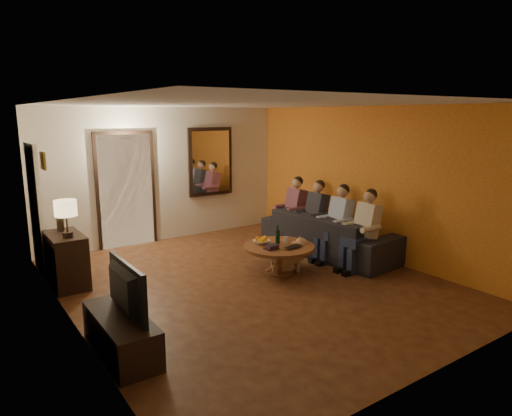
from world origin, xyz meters
TOP-DOWN VIEW (x-y plane):
  - floor at (0.00, 0.00)m, footprint 5.00×6.00m
  - ceiling at (0.00, 0.00)m, footprint 5.00×6.00m
  - back_wall at (0.00, 3.00)m, footprint 5.00×0.02m
  - front_wall at (0.00, -3.00)m, footprint 5.00×0.02m
  - left_wall at (-2.50, 0.00)m, footprint 0.02×6.00m
  - right_wall at (2.50, 0.00)m, footprint 0.02×6.00m
  - orange_accent at (2.49, 0.00)m, footprint 0.01×6.00m
  - kitchen_doorway at (-0.80, 2.98)m, footprint 1.00×0.06m
  - door_trim at (-0.80, 2.97)m, footprint 1.12×0.04m
  - fridge_glimpse at (-0.55, 2.98)m, footprint 0.45×0.03m
  - mirror_frame at (1.00, 2.96)m, footprint 1.00×0.05m
  - mirror_glass at (1.00, 2.93)m, footprint 0.86×0.02m
  - white_door at (-2.46, 2.30)m, footprint 0.06×0.85m
  - framed_art at (-2.47, 1.30)m, footprint 0.03×0.28m
  - art_canvas at (-2.46, 1.30)m, footprint 0.01×0.22m
  - dresser at (-2.25, 1.45)m, footprint 0.45×0.87m
  - table_lamp at (-2.25, 1.23)m, footprint 0.30×0.30m
  - flower_vase at (-2.25, 1.67)m, footprint 0.14×0.14m
  - tv_stand at (-2.25, -0.91)m, footprint 0.45×1.25m
  - tv at (-2.25, -0.91)m, footprint 0.97×0.13m
  - sofa at (1.95, 0.39)m, footprint 2.63×1.21m
  - person_a at (1.85, -0.51)m, footprint 0.60×0.40m
  - person_b at (1.85, 0.09)m, footprint 0.60×0.40m
  - person_c at (1.85, 0.69)m, footprint 0.60×0.40m
  - person_d at (1.85, 1.29)m, footprint 0.60×0.40m
  - dog at (0.76, 0.09)m, footprint 0.61×0.45m
  - coffee_table at (0.61, 0.11)m, footprint 1.17×1.17m
  - bowl at (0.43, 0.33)m, footprint 0.26×0.26m
  - oranges at (0.43, 0.33)m, footprint 0.20×0.20m
  - wine_bottle at (0.66, 0.21)m, footprint 0.07×0.07m
  - wine_glass at (0.79, 0.16)m, footprint 0.06×0.06m
  - book_stack at (0.39, 0.01)m, footprint 0.20×0.15m
  - laptop at (0.71, -0.17)m, footprint 0.37×0.29m

SIDE VIEW (x-z plane):
  - floor at x=0.00m, z-range -0.01..0.01m
  - tv_stand at x=-2.25m, z-range 0.00..0.42m
  - coffee_table at x=0.61m, z-range 0.00..0.45m
  - dog at x=0.76m, z-range 0.00..0.56m
  - sofa at x=1.95m, z-range 0.00..0.75m
  - dresser at x=-2.25m, z-range 0.00..0.77m
  - laptop at x=0.71m, z-range 0.45..0.48m
  - bowl at x=0.43m, z-range 0.45..0.51m
  - book_stack at x=0.39m, z-range 0.45..0.52m
  - wine_glass at x=0.79m, z-range 0.45..0.55m
  - oranges at x=0.43m, z-range 0.51..0.59m
  - person_a at x=1.85m, z-range 0.00..1.20m
  - person_b at x=1.85m, z-range 0.00..1.20m
  - person_c at x=1.85m, z-range 0.00..1.20m
  - person_d at x=1.85m, z-range 0.00..1.20m
  - wine_bottle at x=0.66m, z-range 0.45..0.76m
  - tv at x=-2.25m, z-range 0.42..0.97m
  - fridge_glimpse at x=-0.55m, z-range 0.05..1.75m
  - flower_vase at x=-2.25m, z-range 0.77..1.21m
  - white_door at x=-2.46m, z-range 0.00..2.04m
  - table_lamp at x=-2.25m, z-range 0.77..1.31m
  - kitchen_doorway at x=-0.80m, z-range 0.00..2.10m
  - door_trim at x=-0.80m, z-range -0.06..2.16m
  - back_wall at x=0.00m, z-range 0.00..2.60m
  - front_wall at x=0.00m, z-range 0.00..2.60m
  - left_wall at x=-2.50m, z-range 0.00..2.60m
  - right_wall at x=2.50m, z-range 0.00..2.60m
  - orange_accent at x=2.49m, z-range 0.00..2.60m
  - mirror_frame at x=1.00m, z-range 0.80..2.20m
  - mirror_glass at x=1.00m, z-range 0.87..2.13m
  - framed_art at x=-2.47m, z-range 1.73..1.97m
  - art_canvas at x=-2.46m, z-range 1.76..1.94m
  - ceiling at x=0.00m, z-range 2.60..2.60m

